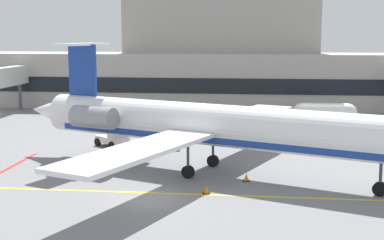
{
  "coord_description": "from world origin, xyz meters",
  "views": [
    {
      "loc": [
        6.25,
        -31.96,
        9.87
      ],
      "look_at": [
        1.13,
        12.47,
        3.0
      ],
      "focal_mm": 51.61,
      "sensor_mm": 36.0,
      "label": 1
    }
  ],
  "objects": [
    {
      "name": "ground",
      "position": [
        -0.0,
        0.0,
        -0.05
      ],
      "size": [
        120.0,
        120.0,
        0.11
      ],
      "color": "slate"
    },
    {
      "name": "safety_cone_bravo",
      "position": [
        -0.36,
        14.16,
        0.25
      ],
      "size": [
        0.47,
        0.47,
        0.55
      ],
      "color": "orange",
      "rests_on": "ground"
    },
    {
      "name": "terminal_building",
      "position": [
        -4.06,
        46.23,
        7.13
      ],
      "size": [
        75.4,
        11.93,
        21.3
      ],
      "color": "#ADA89E",
      "rests_on": "ground"
    },
    {
      "name": "safety_cone_alpha",
      "position": [
        3.31,
        1.57,
        0.25
      ],
      "size": [
        0.47,
        0.47,
        0.55
      ],
      "color": "orange",
      "rests_on": "ground"
    },
    {
      "name": "pushback_tractor",
      "position": [
        -6.2,
        15.35,
        0.93
      ],
      "size": [
        3.44,
        3.3,
        2.07
      ],
      "color": "silver",
      "rests_on": "ground"
    },
    {
      "name": "regional_jet",
      "position": [
        3.25,
        6.69,
        3.52
      ],
      "size": [
        33.58,
        28.77,
        9.27
      ],
      "color": "white",
      "rests_on": "ground"
    },
    {
      "name": "safety_cone_delta",
      "position": [
        -5.62,
        10.11,
        0.25
      ],
      "size": [
        0.47,
        0.47,
        0.55
      ],
      "color": "orange",
      "rests_on": "ground"
    },
    {
      "name": "safety_cone_charlie",
      "position": [
        5.75,
        4.9,
        0.25
      ],
      "size": [
        0.47,
        0.47,
        0.55
      ],
      "color": "orange",
      "rests_on": "ground"
    },
    {
      "name": "fuel_tank",
      "position": [
        13.96,
        30.06,
        1.38
      ],
      "size": [
        7.08,
        2.11,
        2.45
      ],
      "color": "white",
      "rests_on": "ground"
    }
  ]
}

